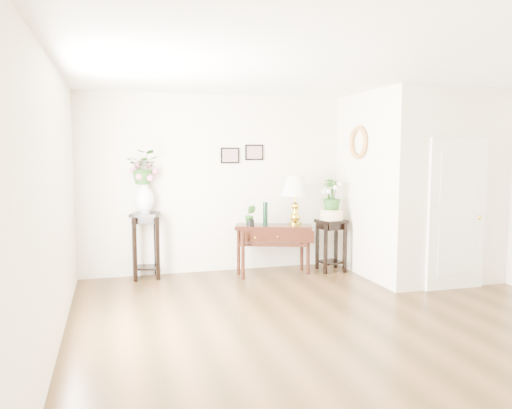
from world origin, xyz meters
name	(u,v)px	position (x,y,z in m)	size (l,w,h in m)	color
floor	(341,320)	(0.00, 0.00, 0.00)	(6.00, 5.50, 0.02)	#53361D
ceiling	(346,69)	(0.00, 0.00, 2.80)	(6.00, 5.50, 0.02)	white
wall_back	(269,183)	(0.00, 2.75, 1.40)	(6.00, 0.02, 2.80)	#F0E4CD
wall_left	(53,206)	(-3.00, 0.00, 1.40)	(0.02, 5.50, 2.80)	#F0E4CD
partition	(415,184)	(2.10, 1.77, 1.40)	(1.80, 1.95, 2.80)	#F0E4CD
door	(457,214)	(2.10, 0.78, 1.05)	(0.90, 0.05, 2.10)	white
art_print_left	(230,156)	(-0.65, 2.73, 1.85)	(0.30, 0.02, 0.25)	black
art_print_right	(254,152)	(-0.25, 2.73, 1.90)	(0.30, 0.02, 0.25)	black
wall_ornament	(358,142)	(1.16, 1.90, 2.05)	(0.51, 0.51, 0.07)	#BD8B3D
console_table	(273,250)	(-0.08, 2.24, 0.39)	(1.17, 0.39, 0.78)	black
table_lamp	(295,202)	(0.28, 2.24, 1.13)	(0.44, 0.44, 0.77)	gold
green_vase	(265,215)	(-0.21, 2.24, 0.95)	(0.07, 0.07, 0.36)	black
potted_plant	(250,216)	(-0.45, 2.24, 0.93)	(0.17, 0.14, 0.31)	#214D19
plant_stand_a	(146,246)	(-2.00, 2.57, 0.50)	(0.39, 0.39, 1.00)	black
porcelain_vase	(145,198)	(-2.00, 2.57, 1.22)	(0.28, 0.28, 0.48)	silver
lily_arrangement	(144,169)	(-2.00, 2.57, 1.66)	(0.46, 0.40, 0.51)	#214D19
plant_stand_b	(331,245)	(0.88, 2.22, 0.42)	(0.39, 0.39, 0.83)	black
ceramic_bowl	(331,215)	(0.88, 2.22, 0.91)	(0.37, 0.37, 0.16)	beige
narcissus	(332,196)	(0.88, 2.22, 1.22)	(0.29, 0.29, 0.53)	#214D19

